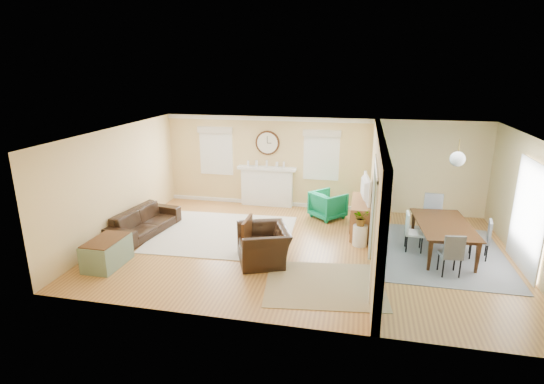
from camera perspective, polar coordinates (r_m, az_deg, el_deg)
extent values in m
plane|color=#915A2F|center=(9.67, 4.31, -7.61)|extent=(9.00, 9.00, 0.00)
cube|color=#D6B57C|center=(12.10, 6.40, 3.79)|extent=(9.00, 0.02, 2.60)
cube|color=#D6B57C|center=(6.44, 0.84, -7.78)|extent=(9.00, 0.02, 2.60)
cube|color=#D6B57C|center=(10.74, -20.04, 1.24)|extent=(0.02, 6.00, 2.60)
cube|color=#D6B57C|center=(9.75, 31.71, -1.78)|extent=(0.02, 6.00, 2.60)
cube|color=white|center=(8.93, 4.67, 7.79)|extent=(9.00, 6.00, 0.02)
cube|color=#D6B57C|center=(10.50, 13.66, 1.45)|extent=(0.12, 3.20, 2.60)
cube|color=#D6B57C|center=(6.80, 14.27, -6.93)|extent=(0.12, 1.00, 2.60)
cube|color=#D6B57C|center=(7.82, 14.54, 4.57)|extent=(0.12, 1.80, 0.40)
cube|color=white|center=(9.02, 13.32, -2.34)|extent=(0.04, 0.12, 2.20)
cube|color=white|center=(7.34, 13.50, -6.80)|extent=(0.04, 0.12, 2.20)
cube|color=white|center=(7.86, 13.93, 3.18)|extent=(0.04, 1.92, 0.12)
cube|color=#6BAB9F|center=(9.16, 14.26, -0.80)|extent=(0.02, 6.00, 2.60)
cube|color=white|center=(12.40, -0.67, 0.63)|extent=(1.50, 0.24, 1.10)
cube|color=white|center=(12.23, -0.71, 3.21)|extent=(1.70, 0.30, 0.08)
cube|color=black|center=(12.51, -0.57, 0.54)|extent=(0.85, 0.02, 0.75)
cube|color=gold|center=(12.43, -0.68, 0.05)|extent=(0.85, 0.02, 0.62)
cylinder|color=#4A2B10|center=(12.20, -0.60, 6.63)|extent=(0.70, 0.06, 0.70)
cylinder|color=silver|center=(12.17, -0.64, 6.60)|extent=(0.60, 0.01, 0.60)
cube|color=black|center=(12.14, -0.65, 7.06)|extent=(0.02, 0.01, 0.20)
cube|color=black|center=(12.15, -0.37, 6.59)|extent=(0.12, 0.01, 0.02)
cube|color=white|center=(12.69, -7.47, 5.50)|extent=(0.90, 0.03, 1.30)
cube|color=white|center=(12.66, -7.51, 5.47)|extent=(1.00, 0.04, 1.40)
cube|color=beige|center=(12.52, -7.68, 8.27)|extent=(1.05, 0.10, 0.18)
cube|color=white|center=(12.03, 6.66, 4.92)|extent=(0.90, 0.03, 1.30)
cube|color=white|center=(12.00, 6.65, 4.89)|extent=(1.00, 0.04, 1.40)
cube|color=beige|center=(11.85, 6.73, 7.84)|extent=(1.05, 0.10, 0.18)
cube|color=white|center=(9.79, 31.37, -2.88)|extent=(0.03, 1.60, 2.10)
cube|color=white|center=(9.78, 31.20, -2.88)|extent=(0.03, 1.70, 2.20)
cylinder|color=gold|center=(9.08, 23.86, 5.62)|extent=(0.02, 0.02, 0.30)
sphere|color=white|center=(9.12, 23.68, 4.08)|extent=(0.30, 0.30, 0.30)
cube|color=beige|center=(10.53, -6.52, -5.56)|extent=(3.43, 3.01, 0.02)
cube|color=#9A8960|center=(8.23, 7.08, -12.22)|extent=(2.41, 2.07, 0.01)
cube|color=slate|center=(10.14, 21.92, -7.63)|extent=(2.59, 3.23, 0.01)
imported|color=black|center=(10.87, -16.78, -3.81)|extent=(1.09, 2.16, 0.60)
imported|color=black|center=(8.92, -1.15, -7.11)|extent=(1.36, 1.44, 0.75)
imported|color=#007858|center=(11.53, 7.54, -1.71)|extent=(1.12, 1.12, 0.73)
cube|color=slate|center=(9.41, -21.30, -7.63)|extent=(0.62, 1.01, 0.56)
cube|color=#4A2B10|center=(9.30, -21.49, -6.00)|extent=(0.59, 0.96, 0.02)
cube|color=brown|center=(10.69, 11.94, -3.23)|extent=(0.51, 1.52, 0.80)
cube|color=#4A2B10|center=(10.21, 10.51, -3.20)|extent=(0.01, 0.40, 0.22)
cube|color=#4A2B10|center=(10.30, 10.43, -4.61)|extent=(0.01, 0.40, 0.22)
cube|color=#4A2B10|center=(10.64, 10.60, -2.39)|extent=(0.01, 0.40, 0.22)
cube|color=#4A2B10|center=(10.73, 10.52, -3.75)|extent=(0.01, 0.40, 0.22)
cube|color=#4A2B10|center=(11.07, 10.67, -1.64)|extent=(0.01, 0.40, 0.22)
cube|color=#4A2B10|center=(11.16, 10.60, -2.95)|extent=(0.01, 0.40, 0.22)
imported|color=black|center=(10.47, 12.06, 0.46)|extent=(0.27, 1.10, 0.63)
cylinder|color=white|center=(9.94, 11.75, -5.74)|extent=(0.33, 0.33, 0.48)
imported|color=#337F33|center=(9.78, 11.90, -3.34)|extent=(0.48, 0.47, 0.40)
imported|color=#4A2B10|center=(10.01, 22.13, -5.84)|extent=(1.25, 2.06, 0.70)
cube|color=slate|center=(11.01, 20.83, -3.04)|extent=(0.45, 0.45, 0.05)
cube|color=slate|center=(10.93, 20.97, -1.76)|extent=(0.44, 0.07, 0.52)
cylinder|color=black|center=(11.28, 21.50, -4.00)|extent=(0.03, 0.03, 0.43)
cylinder|color=black|center=(10.95, 21.70, -4.62)|extent=(0.03, 0.03, 0.43)
cylinder|color=black|center=(11.23, 19.73, -3.88)|extent=(0.03, 0.03, 0.43)
cylinder|color=black|center=(10.90, 19.87, -4.51)|extent=(0.03, 0.03, 0.43)
cube|color=slate|center=(9.05, 22.83, -7.81)|extent=(0.44, 0.44, 0.05)
cube|color=slate|center=(8.96, 23.00, -6.46)|extent=(0.39, 0.10, 0.46)
cylinder|color=black|center=(8.96, 22.02, -9.54)|extent=(0.03, 0.03, 0.39)
cylinder|color=black|center=(9.23, 21.44, -8.70)|extent=(0.03, 0.03, 0.39)
cylinder|color=black|center=(9.06, 23.94, -9.48)|extent=(0.03, 0.03, 0.39)
cylinder|color=black|center=(9.33, 23.31, -8.65)|extent=(0.03, 0.03, 0.39)
cube|color=white|center=(9.91, 18.59, -5.27)|extent=(0.39, 0.39, 0.05)
cube|color=white|center=(9.83, 18.71, -4.02)|extent=(0.06, 0.39, 0.46)
cylinder|color=black|center=(10.12, 17.51, -6.06)|extent=(0.03, 0.03, 0.39)
cylinder|color=black|center=(10.15, 19.28, -6.16)|extent=(0.03, 0.03, 0.39)
cylinder|color=black|center=(9.83, 17.64, -6.75)|extent=(0.03, 0.03, 0.39)
cylinder|color=black|center=(9.87, 19.46, -6.85)|extent=(0.03, 0.03, 0.39)
cube|color=slate|center=(10.06, 26.13, -5.84)|extent=(0.45, 0.45, 0.05)
cube|color=slate|center=(9.98, 26.29, -4.63)|extent=(0.12, 0.39, 0.46)
cylinder|color=black|center=(10.01, 26.89, -7.41)|extent=(0.03, 0.03, 0.38)
cylinder|color=black|center=(9.99, 25.11, -7.23)|extent=(0.03, 0.03, 0.38)
cylinder|color=black|center=(10.30, 26.80, -6.75)|extent=(0.03, 0.03, 0.38)
cylinder|color=black|center=(10.27, 25.08, -6.57)|extent=(0.03, 0.03, 0.38)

